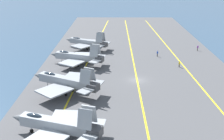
% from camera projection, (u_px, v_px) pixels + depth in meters
% --- Properties ---
extents(ground_plane, '(2000.00, 2000.00, 0.00)m').
position_uv_depth(ground_plane, '(137.00, 82.00, 66.38)').
color(ground_plane, '#334C66').
extents(carrier_deck, '(174.96, 50.12, 0.40)m').
position_uv_depth(carrier_deck, '(137.00, 81.00, 66.31)').
color(carrier_deck, '#4C4C4F').
rests_on(carrier_deck, ground).
extents(deck_stripe_foul_line, '(157.31, 7.56, 0.01)m').
position_uv_depth(deck_stripe_foul_line, '(195.00, 80.00, 66.13)').
color(deck_stripe_foul_line, yellow).
rests_on(deck_stripe_foul_line, carrier_deck).
extents(deck_stripe_centerline, '(157.46, 0.36, 0.01)m').
position_uv_depth(deck_stripe_centerline, '(137.00, 80.00, 66.24)').
color(deck_stripe_centerline, yellow).
rests_on(deck_stripe_centerline, carrier_deck).
extents(deck_stripe_edge_line, '(157.13, 10.97, 0.01)m').
position_uv_depth(deck_stripe_edge_line, '(79.00, 80.00, 66.35)').
color(deck_stripe_edge_line, yellow).
rests_on(deck_stripe_edge_line, carrier_deck).
extents(parked_jet_nearest, '(12.13, 15.61, 6.15)m').
position_uv_depth(parked_jet_nearest, '(56.00, 125.00, 43.11)').
color(parked_jet_nearest, '#93999E').
rests_on(parked_jet_nearest, carrier_deck).
extents(parked_jet_second, '(14.05, 16.17, 6.41)m').
position_uv_depth(parked_jet_second, '(65.00, 81.00, 58.47)').
color(parked_jet_second, gray).
rests_on(parked_jet_second, carrier_deck).
extents(parked_jet_third, '(12.69, 15.77, 6.15)m').
position_uv_depth(parked_jet_third, '(77.00, 57.00, 75.59)').
color(parked_jet_third, '#93999E').
rests_on(parked_jet_third, carrier_deck).
extents(parked_jet_fourth, '(12.17, 15.47, 6.00)m').
position_uv_depth(parked_jet_fourth, '(87.00, 42.00, 90.76)').
color(parked_jet_fourth, gray).
rests_on(parked_jet_fourth, carrier_deck).
extents(crew_yellow_vest, '(0.38, 0.45, 1.70)m').
position_uv_depth(crew_yellow_vest, '(179.00, 64.00, 74.38)').
color(crew_yellow_vest, '#383328').
rests_on(crew_yellow_vest, carrier_deck).
extents(crew_purple_vest, '(0.45, 0.45, 1.84)m').
position_uv_depth(crew_purple_vest, '(198.00, 48.00, 89.02)').
color(crew_purple_vest, '#4C473D').
rests_on(crew_purple_vest, carrier_deck).
extents(crew_blue_vest, '(0.46, 0.43, 1.82)m').
position_uv_depth(crew_blue_vest, '(157.00, 53.00, 83.32)').
color(crew_blue_vest, '#232328').
rests_on(crew_blue_vest, carrier_deck).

